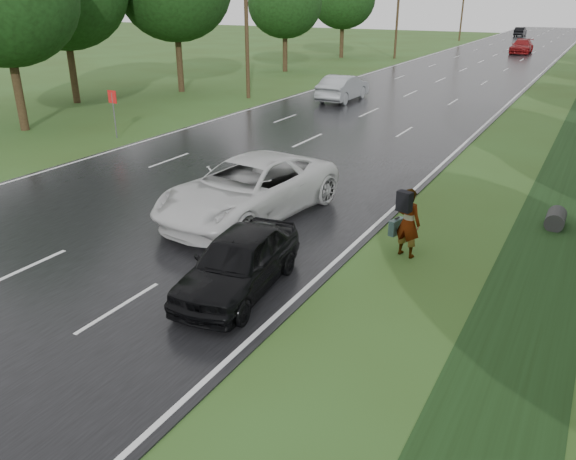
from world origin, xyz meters
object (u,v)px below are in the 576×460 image
(white_pickup, at_px, (249,189))
(silver_sedan, at_px, (343,88))
(road_sign, at_px, (113,104))
(pedestrian, at_px, (407,222))
(dark_sedan, at_px, (238,262))

(white_pickup, distance_m, silver_sedan, 21.68)
(white_pickup, xyz_separation_m, silver_sedan, (-6.05, 20.82, -0.08))
(road_sign, xyz_separation_m, silver_sedan, (5.45, 14.98, -0.77))
(road_sign, relative_size, silver_sedan, 0.45)
(road_sign, xyz_separation_m, pedestrian, (16.67, -6.18, -0.67))
(white_pickup, height_order, dark_sedan, white_pickup)
(road_sign, bearing_deg, white_pickup, -26.91)
(road_sign, distance_m, pedestrian, 17.79)
(road_sign, relative_size, pedestrian, 1.21)
(white_pickup, bearing_deg, pedestrian, 2.89)
(pedestrian, bearing_deg, dark_sedan, 67.45)
(white_pickup, relative_size, silver_sedan, 1.30)
(silver_sedan, bearing_deg, road_sign, 69.23)
(road_sign, height_order, pedestrian, road_sign)
(dark_sedan, bearing_deg, pedestrian, 47.09)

